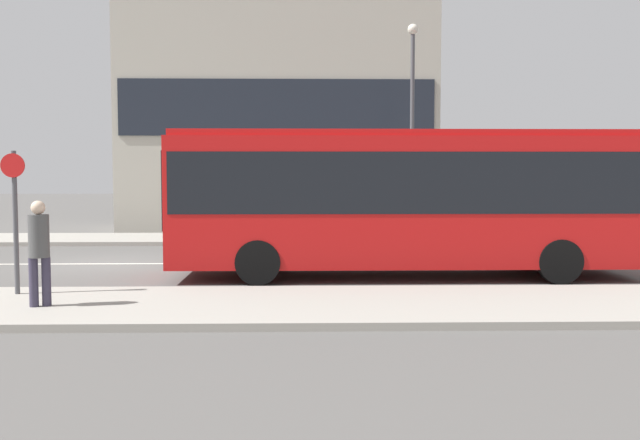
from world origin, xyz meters
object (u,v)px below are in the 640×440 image
(street_lamp, at_px, (412,109))
(bus_stop_sign, at_px, (15,211))
(parked_car_0, at_px, (619,228))
(city_bus, at_px, (402,194))
(pedestrian_near_stop, at_px, (39,246))

(street_lamp, bearing_deg, bus_stop_sign, -129.58)
(parked_car_0, xyz_separation_m, street_lamp, (-6.26, 2.01, 3.89))
(city_bus, xyz_separation_m, bus_stop_sign, (-7.57, -2.90, -0.22))
(parked_car_0, distance_m, bus_stop_sign, 17.71)
(pedestrian_near_stop, xyz_separation_m, bus_stop_sign, (-0.88, 1.24, 0.53))
(pedestrian_near_stop, bearing_deg, street_lamp, 36.27)
(parked_car_0, xyz_separation_m, pedestrian_near_stop, (-14.40, -10.13, 0.53))
(pedestrian_near_stop, height_order, street_lamp, street_lamp)
(pedestrian_near_stop, xyz_separation_m, street_lamp, (8.13, 12.14, 3.36))
(parked_car_0, relative_size, street_lamp, 0.61)
(street_lamp, bearing_deg, parked_car_0, -17.77)
(bus_stop_sign, xyz_separation_m, street_lamp, (9.01, 10.90, 2.82))
(pedestrian_near_stop, bearing_deg, city_bus, 11.82)
(bus_stop_sign, relative_size, street_lamp, 0.37)
(city_bus, height_order, pedestrian_near_stop, city_bus)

